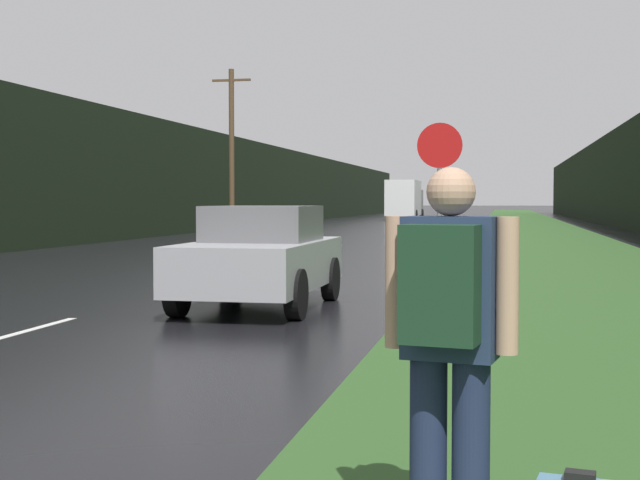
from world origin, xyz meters
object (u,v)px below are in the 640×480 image
stop_sign (439,197)px  delivery_truck (405,199)px  hitchhiker_with_backpack (448,334)px  car_passing_near (260,257)px

stop_sign → delivery_truck: 62.41m
hitchhiker_with_backpack → delivery_truck: delivery_truck is taller
hitchhiker_with_backpack → stop_sign: bearing=103.9°
car_passing_near → delivery_truck: size_ratio=0.46×
car_passing_near → stop_sign: bearing=179.4°
delivery_truck → hitchhiker_with_backpack: bearing=-83.7°
stop_sign → delivery_truck: delivery_truck is taller
delivery_truck → car_passing_near: bearing=-85.9°
hitchhiker_with_backpack → delivery_truck: bearing=106.0°
hitchhiker_with_backpack → car_passing_near: hitchhiker_with_backpack is taller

